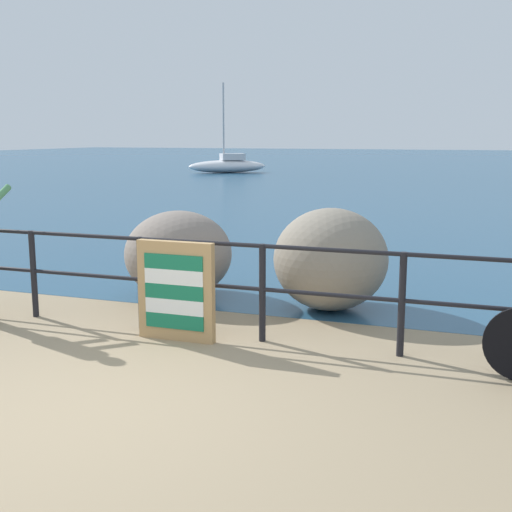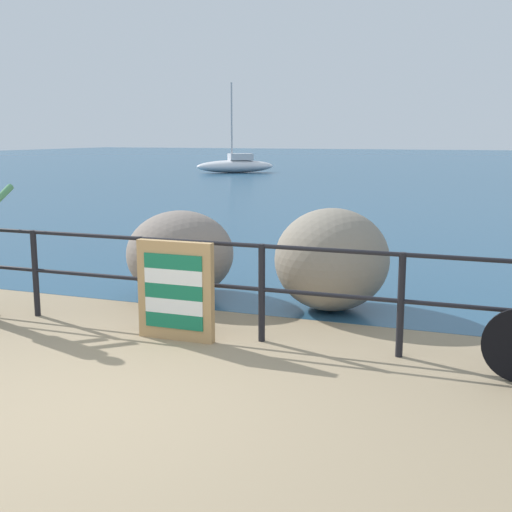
% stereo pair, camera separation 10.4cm
% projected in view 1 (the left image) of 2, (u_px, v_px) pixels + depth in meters
% --- Properties ---
extents(ground_plane, '(120.00, 120.00, 0.10)m').
position_uv_depth(ground_plane, '(405.00, 196.00, 23.73)').
color(ground_plane, '#937F60').
extents(sea_surface, '(120.00, 90.00, 0.01)m').
position_uv_depth(sea_surface, '(451.00, 163.00, 49.70)').
color(sea_surface, navy).
rests_on(sea_surface, ground_plane).
extents(promenade_railing, '(9.93, 0.07, 1.02)m').
position_uv_depth(promenade_railing, '(199.00, 276.00, 6.98)').
color(promenade_railing, black).
rests_on(promenade_railing, ground_plane).
extents(folded_deckchair_stack, '(0.84, 0.10, 1.04)m').
position_uv_depth(folded_deckchair_stack, '(176.00, 291.00, 6.82)').
color(folded_deckchair_stack, tan).
rests_on(folded_deckchair_stack, ground_plane).
extents(breakwater_boulder_main, '(1.39, 1.42, 1.24)m').
position_uv_depth(breakwater_boulder_main, '(331.00, 259.00, 8.02)').
color(breakwater_boulder_main, gray).
rests_on(breakwater_boulder_main, ground).
extents(breakwater_boulder_left, '(1.40, 1.43, 1.14)m').
position_uv_depth(breakwater_boulder_left, '(178.00, 254.00, 8.66)').
color(breakwater_boulder_left, gray).
rests_on(breakwater_boulder_left, ground).
extents(sailboat, '(4.30, 3.69, 4.90)m').
position_uv_depth(sailboat, '(228.00, 165.00, 36.91)').
color(sailboat, white).
rests_on(sailboat, sea_surface).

